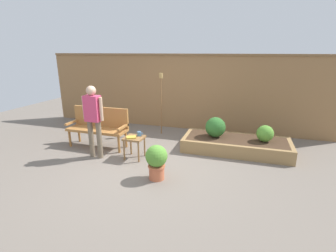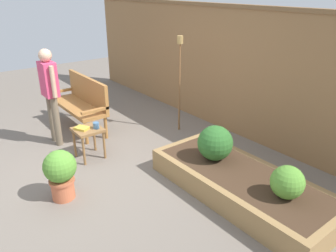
# 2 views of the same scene
# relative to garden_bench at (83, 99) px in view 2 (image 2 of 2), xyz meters

# --- Properties ---
(ground_plane) EXTENTS (14.00, 14.00, 0.00)m
(ground_plane) POSITION_rel_garden_bench_xyz_m (1.49, -0.56, -0.54)
(ground_plane) COLOR #70665B
(fence_back) EXTENTS (8.40, 0.14, 2.16)m
(fence_back) POSITION_rel_garden_bench_xyz_m (1.49, 2.04, 0.55)
(fence_back) COLOR olive
(fence_back) RESTS_ON ground_plane
(garden_bench) EXTENTS (1.44, 0.48, 0.94)m
(garden_bench) POSITION_rel_garden_bench_xyz_m (0.00, 0.00, 0.00)
(garden_bench) COLOR #A87038
(garden_bench) RESTS_ON ground_plane
(side_table) EXTENTS (0.40, 0.40, 0.48)m
(side_table) POSITION_rel_garden_bench_xyz_m (1.12, -0.44, -0.15)
(side_table) COLOR olive
(side_table) RESTS_ON ground_plane
(cup_on_table) EXTENTS (0.13, 0.09, 0.09)m
(cup_on_table) POSITION_rel_garden_bench_xyz_m (1.20, -0.33, -0.02)
(cup_on_table) COLOR teal
(cup_on_table) RESTS_ON side_table
(book_on_table) EXTENTS (0.25, 0.22, 0.03)m
(book_on_table) POSITION_rel_garden_bench_xyz_m (1.09, -0.52, -0.05)
(book_on_table) COLOR gold
(book_on_table) RESTS_ON side_table
(potted_boxwood) EXTENTS (0.40, 0.40, 0.64)m
(potted_boxwood) POSITION_rel_garden_bench_xyz_m (1.89, -1.16, -0.18)
(potted_boxwood) COLOR #C66642
(potted_boxwood) RESTS_ON ground_plane
(raised_planter_bed) EXTENTS (2.40, 1.00, 0.30)m
(raised_planter_bed) POSITION_rel_garden_bench_xyz_m (3.19, 0.62, -0.39)
(raised_planter_bed) COLOR #997547
(raised_planter_bed) RESTS_ON ground_plane
(shrub_near_bench) EXTENTS (0.47, 0.47, 0.47)m
(shrub_near_bench) POSITION_rel_garden_bench_xyz_m (2.70, 0.62, -0.01)
(shrub_near_bench) COLOR brown
(shrub_near_bench) RESTS_ON raised_planter_bed
(shrub_far_corner) EXTENTS (0.37, 0.37, 0.37)m
(shrub_far_corner) POSITION_rel_garden_bench_xyz_m (3.79, 0.62, -0.06)
(shrub_far_corner) COLOR brown
(shrub_far_corner) RESTS_ON raised_planter_bed
(tiki_torch) EXTENTS (0.10, 0.10, 1.67)m
(tiki_torch) POSITION_rel_garden_bench_xyz_m (1.14, 1.31, 0.60)
(tiki_torch) COLOR brown
(tiki_torch) RESTS_ON ground_plane
(person_by_bench) EXTENTS (0.47, 0.20, 1.56)m
(person_by_bench) POSITION_rel_garden_bench_xyz_m (0.31, -0.65, 0.39)
(person_by_bench) COLOR #70604C
(person_by_bench) RESTS_ON ground_plane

